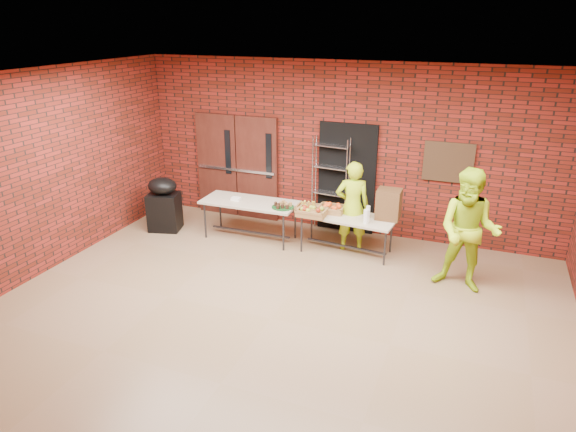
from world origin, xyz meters
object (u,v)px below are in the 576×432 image
at_px(wire_rack, 330,185).
at_px(table_right, 347,219).
at_px(coffee_dispenser, 389,204).
at_px(volunteer_woman, 352,206).
at_px(covered_grill, 164,204).
at_px(volunteer_man, 469,231).
at_px(table_left, 250,204).

xyz_separation_m(wire_rack, table_right, (0.56, -0.84, -0.30)).
relative_size(coffee_dispenser, volunteer_woman, 0.32).
height_order(covered_grill, volunteer_man, volunteer_man).
xyz_separation_m(wire_rack, volunteer_man, (2.57, -1.45, 0.03)).
bearing_deg(volunteer_woman, wire_rack, -66.96).
bearing_deg(wire_rack, table_left, -139.15).
relative_size(table_left, coffee_dispenser, 3.45).
bearing_deg(table_left, volunteer_man, -8.84).
xyz_separation_m(table_left, volunteer_man, (3.85, -0.57, 0.28)).
height_order(table_left, covered_grill, covered_grill).
relative_size(covered_grill, volunteer_woman, 0.65).
distance_m(coffee_dispenser, covered_grill, 4.29).
distance_m(table_right, covered_grill, 3.58).
xyz_separation_m(covered_grill, volunteer_woman, (3.61, 0.44, 0.28)).
distance_m(wire_rack, table_right, 1.05).
xyz_separation_m(table_right, covered_grill, (-3.57, -0.27, -0.10)).
bearing_deg(wire_rack, volunteer_woman, -41.68).
height_order(wire_rack, table_left, wire_rack).
bearing_deg(volunteer_man, covered_grill, -175.27).
bearing_deg(wire_rack, volunteer_man, -23.15).
height_order(volunteer_woman, volunteer_man, volunteer_man).
bearing_deg(coffee_dispenser, table_right, -167.83).
bearing_deg(coffee_dispenser, covered_grill, -174.42).
xyz_separation_m(table_left, covered_grill, (-1.73, -0.22, -0.14)).
relative_size(coffee_dispenser, volunteer_man, 0.27).
xyz_separation_m(coffee_dispenser, covered_grill, (-4.25, -0.41, -0.42)).
relative_size(wire_rack, table_left, 1.03).
bearing_deg(volunteer_woman, table_left, -12.59).
xyz_separation_m(coffee_dispenser, volunteer_woman, (-0.63, 0.02, -0.13)).
relative_size(table_left, volunteer_man, 0.94).
bearing_deg(covered_grill, table_right, -11.20).
height_order(table_left, volunteer_man, volunteer_man).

